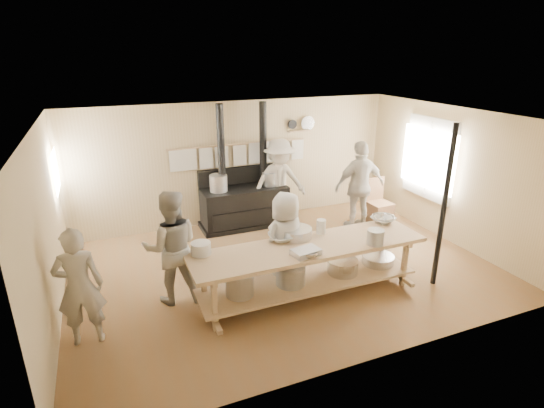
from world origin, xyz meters
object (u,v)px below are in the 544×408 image
Objects in this scene: cook_far_left at (79,287)px; cook_right at (360,186)px; cook_by_window at (279,182)px; cook_center at (286,240)px; prep_table at (308,265)px; cook_left at (172,247)px; stove at (244,202)px; chair at (379,211)px; roasting_pan at (306,252)px.

cook_far_left is 5.61m from cook_right.
cook_right is 1.68m from cook_by_window.
cook_center is 0.83× the size of cook_right.
cook_left is at bearing 160.61° from prep_table.
stove is 2.91m from chair.
cook_far_left is (-3.14, 0.12, 0.28)m from prep_table.
prep_table is at bearing 97.66° from cook_center.
stove is at bearing -22.99° from cook_right.
cook_right reaches higher than cook_left.
cook_far_left is 4.75m from cook_by_window.
roasting_pan is at bearing -145.96° from chair.
cook_center reaches higher than prep_table.
chair is at bearing -159.57° from cook_far_left.
prep_table is 3.58× the size of chair.
cook_by_window is (0.93, 2.42, 0.15)m from cook_center.
cook_center is at bearing -94.20° from stove.
cook_left is at bearing -153.23° from cook_far_left.
cook_center is 3.32m from chair.
stove is 1.63× the size of cook_far_left.
chair is at bearing -174.77° from cook_right.
cook_by_window is (0.74, -0.17, 0.41)m from stove.
cook_center is (-0.19, 0.43, 0.26)m from prep_table.
cook_left is 4.26m from cook_right.
stove is 2.59× the size of chair.
cook_by_window is (-1.42, 0.90, -0.01)m from cook_right.
cook_right is at bearing -26.26° from stove.
stove is 2.61m from cook_center.
stove is 1.38× the size of cook_right.
cook_far_left is 1.59× the size of chair.
chair is (1.96, -0.88, -0.63)m from cook_by_window.
roasting_pan is (2.96, -0.37, 0.09)m from cook_far_left.
prep_table is (-0.00, -3.02, -0.00)m from stove.
cook_right is at bearing 42.11° from prep_table.
prep_table is 2.07× the size of cook_left.
prep_table is at bearing -147.49° from chair.
roasting_pan is at bearing 175.73° from cook_far_left.
roasting_pan is (-2.34, -2.20, -0.05)m from cook_right.
cook_center is 0.84× the size of cook_by_window.
cook_right is at bearing -163.08° from cook_center.
stove is 0.72× the size of prep_table.
cook_right is (2.35, 1.53, 0.16)m from cook_center.
cook_left is at bearing -24.14° from cook_center.
cook_left reaches higher than prep_table.
stove reaches higher than cook_right.
cook_by_window is at bearing 73.45° from roasting_pan.
stove is 0.86m from cook_by_window.
cook_far_left is 0.92× the size of cook_left.
cook_left is 1.73× the size of chair.
stove is at bearing -110.30° from cook_center.
stove reaches higher than roasting_pan.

